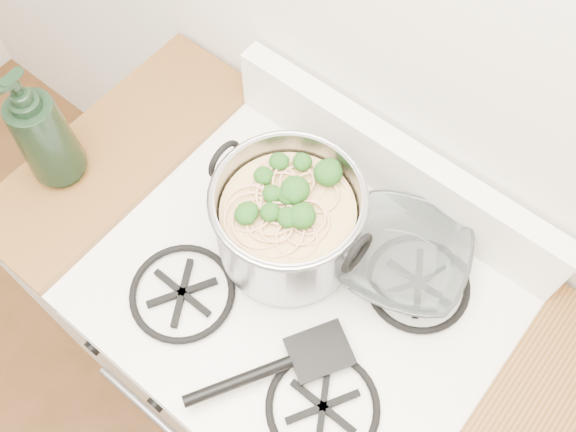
{
  "coord_description": "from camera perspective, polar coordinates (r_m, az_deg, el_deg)",
  "views": [
    {
      "loc": [
        0.27,
        0.89,
        2.06
      ],
      "look_at": [
        -0.08,
        1.32,
        1.03
      ],
      "focal_mm": 40.0,
      "sensor_mm": 36.0,
      "label": 1
    }
  ],
  "objects": [
    {
      "name": "stock_pot",
      "position": [
        1.19,
        -0.0,
        -0.47
      ],
      "size": [
        0.31,
        0.28,
        0.19
      ],
      "color": "#9899A1",
      "rests_on": "gas_range"
    },
    {
      "name": "bottle",
      "position": [
        1.32,
        -21.24,
        7.28
      ],
      "size": [
        0.12,
        0.12,
        0.3
      ],
      "primitive_type": "imported",
      "rotation": [
        0.0,
        0.0,
        0.01
      ],
      "color": "black",
      "rests_on": "counter_left"
    },
    {
      "name": "gas_range",
      "position": [
        1.69,
        0.73,
        -12.48
      ],
      "size": [
        0.76,
        0.66,
        0.92
      ],
      "color": "white",
      "rests_on": "ground"
    },
    {
      "name": "counter_left",
      "position": [
        1.82,
        -11.7,
        -2.23
      ],
      "size": [
        0.25,
        0.65,
        0.92
      ],
      "color": "silver",
      "rests_on": "ground"
    },
    {
      "name": "glass_bowl",
      "position": [
        1.26,
        10.12,
        -3.92
      ],
      "size": [
        0.12,
        0.12,
        0.02
      ],
      "primitive_type": "imported",
      "rotation": [
        0.0,
        0.0,
        0.31
      ],
      "color": "white",
      "rests_on": "gas_range"
    },
    {
      "name": "spatula",
      "position": [
        1.18,
        2.84,
        -11.82
      ],
      "size": [
        0.41,
        0.41,
        0.02
      ],
      "primitive_type": null,
      "rotation": [
        0.0,
        0.0,
        -0.52
      ],
      "color": "black",
      "rests_on": "gas_range"
    }
  ]
}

